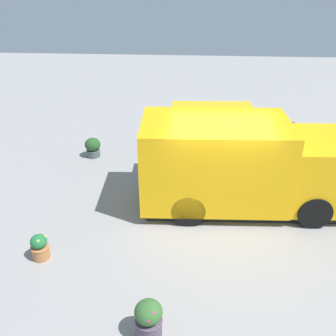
{
  "coord_description": "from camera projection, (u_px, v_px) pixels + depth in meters",
  "views": [
    {
      "loc": [
        0.71,
        8.33,
        5.67
      ],
      "look_at": [
        1.29,
        -0.01,
        1.24
      ],
      "focal_mm": 40.5,
      "sensor_mm": 36.0,
      "label": 1
    }
  ],
  "objects": [
    {
      "name": "planter_flowering_side",
      "position": [
        93.0,
        147.0,
        12.7
      ],
      "size": [
        0.52,
        0.52,
        0.66
      ],
      "color": "#495659",
      "rests_on": "ground_plane"
    },
    {
      "name": "person_customer",
      "position": [
        291.0,
        137.0,
        13.39
      ],
      "size": [
        0.53,
        0.76,
        0.92
      ],
      "color": "brown",
      "rests_on": "ground_plane"
    },
    {
      "name": "planter_flowering_far",
      "position": [
        149.0,
        319.0,
        6.43
      ],
      "size": [
        0.48,
        0.48,
        0.77
      ],
      "color": "#53495B",
      "rests_on": "ground_plane"
    },
    {
      "name": "food_truck",
      "position": [
        239.0,
        166.0,
        9.76
      ],
      "size": [
        5.31,
        2.88,
        2.36
      ],
      "color": "#F9B110",
      "rests_on": "ground_plane"
    },
    {
      "name": "planter_flowering_near",
      "position": [
        40.0,
        247.0,
        8.24
      ],
      "size": [
        0.41,
        0.41,
        0.6
      ],
      "color": "#B5703F",
      "rests_on": "ground_plane"
    },
    {
      "name": "ground_plane",
      "position": [
        217.0,
        211.0,
        9.96
      ],
      "size": [
        40.0,
        40.0,
        0.0
      ],
      "primitive_type": "plane",
      "color": "gray"
    }
  ]
}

